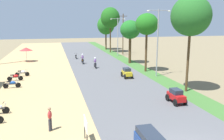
{
  "coord_description": "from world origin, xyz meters",
  "views": [
    {
      "loc": [
        -7.02,
        -9.96,
        7.09
      ],
      "look_at": [
        -0.22,
        17.19,
        1.25
      ],
      "focal_mm": 37.79,
      "sensor_mm": 36.0,
      "label": 1
    }
  ],
  "objects_px": {
    "parked_motorbike_fourth": "(15,77)",
    "median_tree_third": "(130,30)",
    "parked_motorbike_third": "(12,84)",
    "motorbike_foreground_rider": "(95,63)",
    "car_hatchback_red": "(176,95)",
    "street_signboard": "(86,126)",
    "utility_pole_near": "(123,33)",
    "motorbike_ahead_second": "(82,59)",
    "parked_motorbike_fifth": "(22,73)",
    "streetlamp_mid": "(118,34)",
    "pedestrian_on_shoulder": "(50,118)",
    "streetlamp_near": "(158,39)",
    "motorbike_ahead_third": "(76,56)",
    "median_tree_nearest": "(191,16)",
    "vendor_umbrella": "(26,49)",
    "car_hatchback_yellow": "(127,72)",
    "median_tree_second": "(147,25)",
    "median_tree_fifth": "(106,25)",
    "median_tree_fourth": "(110,18)"
  },
  "relations": [
    {
      "from": "parked_motorbike_fourth",
      "to": "median_tree_third",
      "type": "xyz_separation_m",
      "value": [
        17.1,
        8.19,
        5.06
      ]
    },
    {
      "from": "parked_motorbike_third",
      "to": "motorbike_foreground_rider",
      "type": "bearing_deg",
      "value": 39.51
    },
    {
      "from": "parked_motorbike_fourth",
      "to": "car_hatchback_red",
      "type": "relative_size",
      "value": 0.9
    },
    {
      "from": "street_signboard",
      "to": "utility_pole_near",
      "type": "relative_size",
      "value": 0.17
    },
    {
      "from": "utility_pole_near",
      "to": "motorbike_ahead_second",
      "type": "relative_size",
      "value": 4.78
    },
    {
      "from": "parked_motorbike_fifth",
      "to": "street_signboard",
      "type": "xyz_separation_m",
      "value": [
        5.64,
        -18.87,
        0.55
      ]
    },
    {
      "from": "streetlamp_mid",
      "to": "pedestrian_on_shoulder",
      "type": "bearing_deg",
      "value": -112.79
    },
    {
      "from": "pedestrian_on_shoulder",
      "to": "utility_pole_near",
      "type": "height_order",
      "value": "utility_pole_near"
    },
    {
      "from": "motorbike_ahead_second",
      "to": "pedestrian_on_shoulder",
      "type": "bearing_deg",
      "value": -101.94
    },
    {
      "from": "car_hatchback_red",
      "to": "streetlamp_near",
      "type": "bearing_deg",
      "value": 74.95
    },
    {
      "from": "motorbike_ahead_third",
      "to": "parked_motorbike_fourth",
      "type": "bearing_deg",
      "value": -119.56
    },
    {
      "from": "median_tree_nearest",
      "to": "motorbike_ahead_third",
      "type": "height_order",
      "value": "median_tree_nearest"
    },
    {
      "from": "car_hatchback_red",
      "to": "median_tree_nearest",
      "type": "bearing_deg",
      "value": 46.67
    },
    {
      "from": "pedestrian_on_shoulder",
      "to": "utility_pole_near",
      "type": "bearing_deg",
      "value": 66.07
    },
    {
      "from": "parked_motorbike_fourth",
      "to": "vendor_umbrella",
      "type": "distance_m",
      "value": 13.97
    },
    {
      "from": "vendor_umbrella",
      "to": "motorbike_foreground_rider",
      "type": "bearing_deg",
      "value": -38.37
    },
    {
      "from": "car_hatchback_yellow",
      "to": "streetlamp_near",
      "type": "bearing_deg",
      "value": -2.33
    },
    {
      "from": "pedestrian_on_shoulder",
      "to": "streetlamp_mid",
      "type": "height_order",
      "value": "streetlamp_mid"
    },
    {
      "from": "motorbike_ahead_second",
      "to": "motorbike_ahead_third",
      "type": "height_order",
      "value": "motorbike_ahead_second"
    },
    {
      "from": "median_tree_third",
      "to": "parked_motorbike_fifth",
      "type": "bearing_deg",
      "value": -160.23
    },
    {
      "from": "median_tree_second",
      "to": "motorbike_ahead_second",
      "type": "height_order",
      "value": "median_tree_second"
    },
    {
      "from": "median_tree_second",
      "to": "median_tree_third",
      "type": "bearing_deg",
      "value": 90.73
    },
    {
      "from": "streetlamp_near",
      "to": "utility_pole_near",
      "type": "bearing_deg",
      "value": 85.04
    },
    {
      "from": "parked_motorbike_fifth",
      "to": "median_tree_third",
      "type": "height_order",
      "value": "median_tree_third"
    },
    {
      "from": "streetlamp_near",
      "to": "motorbike_foreground_rider",
      "type": "bearing_deg",
      "value": 132.89
    },
    {
      "from": "pedestrian_on_shoulder",
      "to": "street_signboard",
      "type": "bearing_deg",
      "value": -45.52
    },
    {
      "from": "parked_motorbike_fourth",
      "to": "pedestrian_on_shoulder",
      "type": "height_order",
      "value": "pedestrian_on_shoulder"
    },
    {
      "from": "car_hatchback_red",
      "to": "car_hatchback_yellow",
      "type": "distance_m",
      "value": 10.12
    },
    {
      "from": "motorbike_foreground_rider",
      "to": "motorbike_ahead_second",
      "type": "relative_size",
      "value": 1.0
    },
    {
      "from": "pedestrian_on_shoulder",
      "to": "streetlamp_near",
      "type": "distance_m",
      "value": 18.77
    },
    {
      "from": "vendor_umbrella",
      "to": "street_signboard",
      "type": "bearing_deg",
      "value": -78.47
    },
    {
      "from": "street_signboard",
      "to": "median_tree_fifth",
      "type": "distance_m",
      "value": 46.67
    },
    {
      "from": "median_tree_third",
      "to": "utility_pole_near",
      "type": "distance_m",
      "value": 11.56
    },
    {
      "from": "vendor_umbrella",
      "to": "pedestrian_on_shoulder",
      "type": "xyz_separation_m",
      "value": [
        4.18,
        -28.42,
        -1.34
      ]
    },
    {
      "from": "car_hatchback_red",
      "to": "motorbike_ahead_third",
      "type": "xyz_separation_m",
      "value": [
        -6.05,
        27.07,
        -0.17
      ]
    },
    {
      "from": "vendor_umbrella",
      "to": "motorbike_ahead_third",
      "type": "xyz_separation_m",
      "value": [
        8.73,
        1.46,
        -1.73
      ]
    },
    {
      "from": "street_signboard",
      "to": "car_hatchback_red",
      "type": "xyz_separation_m",
      "value": [
        8.56,
        4.89,
        -0.36
      ]
    },
    {
      "from": "median_tree_nearest",
      "to": "motorbike_foreground_rider",
      "type": "distance_m",
      "value": 17.15
    },
    {
      "from": "vendor_umbrella",
      "to": "streetlamp_near",
      "type": "bearing_deg",
      "value": -42.06
    },
    {
      "from": "parked_motorbike_fifth",
      "to": "median_tree_third",
      "type": "xyz_separation_m",
      "value": [
        16.56,
        5.95,
        5.06
      ]
    },
    {
      "from": "pedestrian_on_shoulder",
      "to": "median_tree_fourth",
      "type": "distance_m",
      "value": 40.22
    },
    {
      "from": "parked_motorbike_fifth",
      "to": "streetlamp_near",
      "type": "height_order",
      "value": "streetlamp_near"
    },
    {
      "from": "motorbike_ahead_third",
      "to": "utility_pole_near",
      "type": "bearing_deg",
      "value": 21.56
    },
    {
      "from": "motorbike_ahead_third",
      "to": "car_hatchback_yellow",
      "type": "bearing_deg",
      "value": -74.42
    },
    {
      "from": "median_tree_fourth",
      "to": "utility_pole_near",
      "type": "distance_m",
      "value": 5.09
    },
    {
      "from": "pedestrian_on_shoulder",
      "to": "median_tree_fourth",
      "type": "height_order",
      "value": "median_tree_fourth"
    },
    {
      "from": "median_tree_fifth",
      "to": "car_hatchback_red",
      "type": "height_order",
      "value": "median_tree_fifth"
    },
    {
      "from": "car_hatchback_red",
      "to": "motorbike_ahead_third",
      "type": "height_order",
      "value": "car_hatchback_red"
    },
    {
      "from": "median_tree_second",
      "to": "streetlamp_near",
      "type": "relative_size",
      "value": 0.96
    },
    {
      "from": "median_tree_fifth",
      "to": "motorbike_foreground_rider",
      "type": "distance_m",
      "value": 24.52
    }
  ]
}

